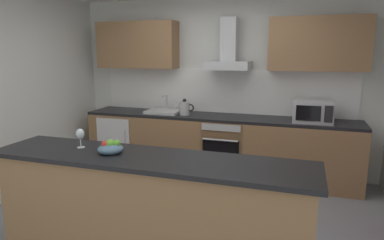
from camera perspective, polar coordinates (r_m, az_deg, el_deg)
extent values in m
cube|color=gray|center=(3.84, -1.94, -17.03)|extent=(5.49, 4.77, 0.02)
cube|color=silver|center=(5.27, 5.23, 5.69)|extent=(5.49, 0.12, 2.60)
cube|color=silver|center=(4.73, -29.36, 3.64)|extent=(0.12, 4.77, 2.60)
cube|color=white|center=(5.21, 5.04, 4.85)|extent=(3.81, 0.02, 0.66)
cube|color=olive|center=(5.07, 4.09, -4.55)|extent=(3.95, 0.60, 0.86)
cube|color=black|center=(4.96, 4.16, 0.46)|extent=(3.95, 0.60, 0.04)
cube|color=olive|center=(3.10, -7.28, -14.78)|extent=(2.72, 0.52, 0.90)
cube|color=black|center=(2.93, -7.51, -6.43)|extent=(2.82, 0.64, 0.04)
cube|color=olive|center=(5.48, -9.07, 12.20)|extent=(1.26, 0.32, 0.70)
cube|color=olive|center=(4.89, 20.27, 11.78)|extent=(1.26, 0.32, 0.70)
cube|color=slate|center=(5.01, 5.53, -4.40)|extent=(0.60, 0.56, 0.80)
cube|color=black|center=(4.76, 4.74, -6.05)|extent=(0.50, 0.02, 0.48)
cube|color=#B7BABC|center=(4.65, 4.82, -1.29)|extent=(0.54, 0.02, 0.09)
cylinder|color=#B7BABC|center=(4.66, 4.69, -3.35)|extent=(0.49, 0.02, 0.02)
cube|color=white|center=(5.61, -11.44, -3.24)|extent=(0.58, 0.56, 0.85)
cube|color=silver|center=(5.37, -12.95, -3.96)|extent=(0.55, 0.02, 0.80)
cylinder|color=#B7BABC|center=(5.23, -11.01, -3.79)|extent=(0.02, 0.02, 0.38)
cube|color=#B7BABC|center=(4.75, 19.49, 1.42)|extent=(0.50, 0.36, 0.30)
cube|color=black|center=(4.56, 18.78, 1.08)|extent=(0.30, 0.02, 0.19)
cube|color=black|center=(4.57, 21.78, 0.90)|extent=(0.10, 0.01, 0.21)
cube|color=silver|center=(5.19, -4.74, 1.40)|extent=(0.50, 0.40, 0.04)
cylinder|color=#B7BABC|center=(5.29, -4.22, 2.78)|extent=(0.03, 0.03, 0.26)
cylinder|color=#B7BABC|center=(5.20, -4.58, 3.96)|extent=(0.03, 0.16, 0.03)
cylinder|color=#B7BABC|center=(5.02, -1.24, 2.00)|extent=(0.15, 0.15, 0.20)
sphere|color=black|center=(5.00, -1.25, 3.26)|extent=(0.06, 0.06, 0.06)
cone|color=#B7BABC|center=(5.05, -2.32, 2.50)|extent=(0.09, 0.04, 0.07)
torus|color=black|center=(4.99, -0.27, 2.06)|extent=(0.11, 0.02, 0.11)
cube|color=#B7BABC|center=(4.93, 6.04, 9.01)|extent=(0.62, 0.45, 0.12)
cube|color=#B7BABC|center=(4.98, 6.25, 13.18)|extent=(0.22, 0.22, 0.60)
cylinder|color=silver|center=(3.32, -17.99, -4.33)|extent=(0.07, 0.07, 0.01)
cylinder|color=silver|center=(3.31, -18.04, -3.53)|extent=(0.01, 0.01, 0.09)
ellipsoid|color=silver|center=(3.29, -18.12, -2.20)|extent=(0.08, 0.08, 0.10)
ellipsoid|color=slate|center=(3.07, -13.40, -4.72)|extent=(0.22, 0.22, 0.09)
sphere|color=red|center=(3.06, -14.28, -3.93)|extent=(0.06, 0.06, 0.06)
sphere|color=#66B233|center=(3.06, -12.43, -3.83)|extent=(0.07, 0.07, 0.07)
sphere|color=#66B233|center=(3.06, -13.44, -3.84)|extent=(0.07, 0.07, 0.07)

